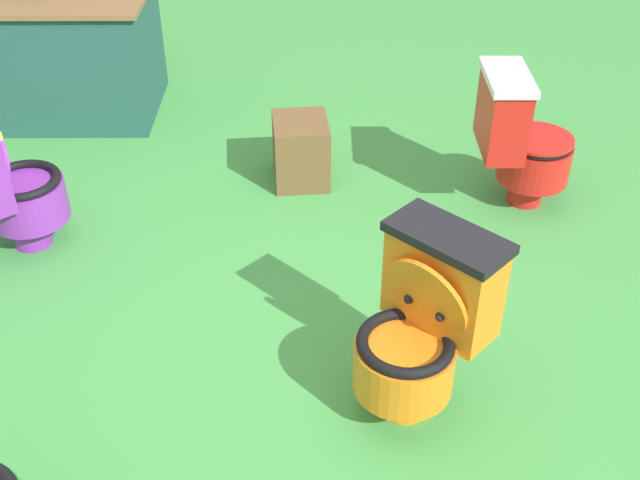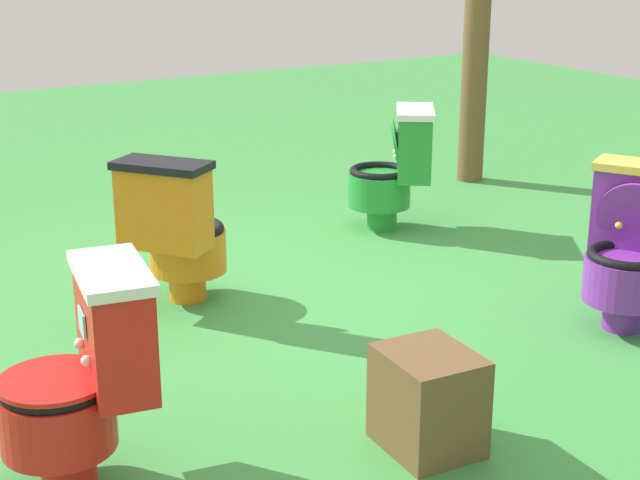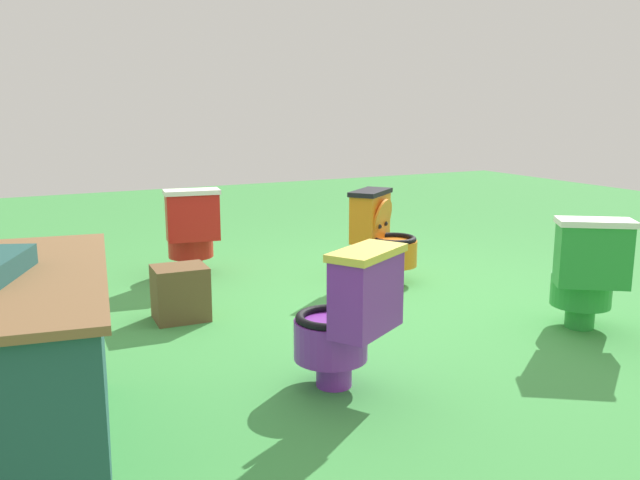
{
  "view_description": "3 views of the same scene",
  "coord_description": "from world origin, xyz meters",
  "px_view_note": "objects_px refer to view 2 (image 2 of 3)",
  "views": [
    {
      "loc": [
        -0.31,
        -2.33,
        2.27
      ],
      "look_at": [
        0.1,
        0.25,
        0.4
      ],
      "focal_mm": 44.06,
      "sensor_mm": 36.0,
      "label": 1
    },
    {
      "loc": [
        2.03,
        3.79,
        1.74
      ],
      "look_at": [
        0.02,
        0.4,
        0.46
      ],
      "focal_mm": 54.71,
      "sensor_mm": 36.0,
      "label": 2
    },
    {
      "loc": [
        -4.0,
        2.49,
        1.4
      ],
      "look_at": [
        0.07,
        0.42,
        0.46
      ],
      "focal_mm": 37.64,
      "sensor_mm": 36.0,
      "label": 3
    }
  ],
  "objects_px": {
    "wooden_post": "(477,29)",
    "toilet_orange": "(177,230)",
    "small_crate": "(428,401)",
    "toilet_green": "(395,168)",
    "toilet_purple": "(633,245)",
    "toilet_red": "(84,377)"
  },
  "relations": [
    {
      "from": "wooden_post",
      "to": "toilet_orange",
      "type": "bearing_deg",
      "value": 23.19
    },
    {
      "from": "small_crate",
      "to": "toilet_green",
      "type": "bearing_deg",
      "value": -122.31
    },
    {
      "from": "toilet_orange",
      "to": "wooden_post",
      "type": "relative_size",
      "value": 0.34
    },
    {
      "from": "toilet_green",
      "to": "small_crate",
      "type": "height_order",
      "value": "toilet_green"
    },
    {
      "from": "small_crate",
      "to": "toilet_purple",
      "type": "bearing_deg",
      "value": -163.41
    },
    {
      "from": "toilet_green",
      "to": "toilet_red",
      "type": "relative_size",
      "value": 1.0
    },
    {
      "from": "toilet_green",
      "to": "toilet_purple",
      "type": "distance_m",
      "value": 1.73
    },
    {
      "from": "toilet_red",
      "to": "wooden_post",
      "type": "xyz_separation_m",
      "value": [
        -3.57,
        -2.45,
        0.68
      ]
    },
    {
      "from": "toilet_red",
      "to": "toilet_purple",
      "type": "bearing_deg",
      "value": -80.14
    },
    {
      "from": "wooden_post",
      "to": "small_crate",
      "type": "distance_m",
      "value": 3.89
    },
    {
      "from": "toilet_orange",
      "to": "small_crate",
      "type": "relative_size",
      "value": 2.04
    },
    {
      "from": "toilet_orange",
      "to": "toilet_purple",
      "type": "bearing_deg",
      "value": 15.44
    },
    {
      "from": "toilet_orange",
      "to": "small_crate",
      "type": "height_order",
      "value": "toilet_orange"
    },
    {
      "from": "toilet_orange",
      "to": "wooden_post",
      "type": "bearing_deg",
      "value": 75.64
    },
    {
      "from": "toilet_red",
      "to": "toilet_purple",
      "type": "height_order",
      "value": "same"
    },
    {
      "from": "toilet_green",
      "to": "toilet_purple",
      "type": "height_order",
      "value": "same"
    },
    {
      "from": "toilet_purple",
      "to": "small_crate",
      "type": "xyz_separation_m",
      "value": [
        1.45,
        0.43,
        -0.2
      ]
    },
    {
      "from": "toilet_purple",
      "to": "wooden_post",
      "type": "xyz_separation_m",
      "value": [
        -1.05,
        -2.42,
        0.68
      ]
    },
    {
      "from": "toilet_orange",
      "to": "toilet_red",
      "type": "bearing_deg",
      "value": -71.27
    },
    {
      "from": "wooden_post",
      "to": "small_crate",
      "type": "height_order",
      "value": "wooden_post"
    },
    {
      "from": "toilet_red",
      "to": "toilet_orange",
      "type": "bearing_deg",
      "value": -24.68
    },
    {
      "from": "toilet_purple",
      "to": "small_crate",
      "type": "relative_size",
      "value": 2.04
    }
  ]
}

